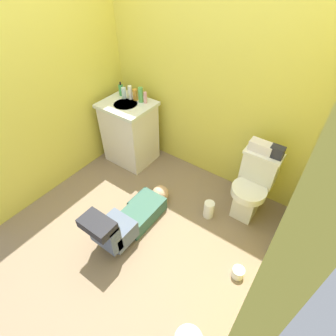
{
  "coord_description": "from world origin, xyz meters",
  "views": [
    {
      "loc": [
        1.22,
        -1.32,
        2.33
      ],
      "look_at": [
        -0.01,
        0.4,
        0.45
      ],
      "focal_mm": 28.53,
      "sensor_mm": 36.0,
      "label": 1
    }
  ],
  "objects": [
    {
      "name": "wall_back",
      "position": [
        0.0,
        1.1,
        1.2
      ],
      "size": [
        2.59,
        0.08,
        2.4
      ],
      "primitive_type": "cube",
      "color": "#DCCE49",
      "rests_on": "ground_plane"
    },
    {
      "name": "tissue_box",
      "position": [
        0.76,
        0.84,
        0.8
      ],
      "size": [
        0.22,
        0.11,
        0.1
      ],
      "primitive_type": "cube",
      "color": "silver",
      "rests_on": "toilet"
    },
    {
      "name": "faucet",
      "position": [
        -0.82,
        0.84,
        0.87
      ],
      "size": [
        0.02,
        0.02,
        0.1
      ],
      "primitive_type": "cylinder",
      "color": "silver",
      "rests_on": "vanity_cabinet"
    },
    {
      "name": "bottle_white",
      "position": [
        -0.86,
        0.81,
        0.9
      ],
      "size": [
        0.05,
        0.05,
        0.16
      ],
      "primitive_type": "cylinder",
      "color": "white",
      "rests_on": "vanity_cabinet"
    },
    {
      "name": "person_plumber",
      "position": [
        -0.06,
        -0.2,
        0.18
      ],
      "size": [
        0.39,
        1.06,
        0.52
      ],
      "color": "#33594C",
      "rests_on": "ground_plane"
    },
    {
      "name": "soap_dispenser",
      "position": [
        -1.01,
        0.82,
        0.89
      ],
      "size": [
        0.06,
        0.06,
        0.17
      ],
      "color": "#40A155",
      "rests_on": "vanity_cabinet"
    },
    {
      "name": "toilet",
      "position": [
        0.81,
        0.75,
        0.37
      ],
      "size": [
        0.36,
        0.46,
        0.75
      ],
      "color": "silver",
      "rests_on": "ground_plane"
    },
    {
      "name": "ground_plane",
      "position": [
        0.0,
        0.0,
        -0.02
      ],
      "size": [
        2.93,
        3.11,
        0.04
      ],
      "primitive_type": "cube",
      "color": "#816B51"
    },
    {
      "name": "bottle_clear",
      "position": [
        -0.93,
        0.78,
        0.89
      ],
      "size": [
        0.05,
        0.05,
        0.13
      ],
      "primitive_type": "cylinder",
      "color": "silver",
      "rests_on": "vanity_cabinet"
    },
    {
      "name": "bottle_green",
      "position": [
        -0.71,
        0.83,
        0.91
      ],
      "size": [
        0.05,
        0.05,
        0.18
      ],
      "primitive_type": "cylinder",
      "color": "#52A252",
      "rests_on": "vanity_cabinet"
    },
    {
      "name": "toiletry_bag",
      "position": [
        0.91,
        0.84,
        0.81
      ],
      "size": [
        0.12,
        0.09,
        0.11
      ],
      "primitive_type": "cube",
      "color": "#26262D",
      "rests_on": "toilet"
    },
    {
      "name": "wall_left",
      "position": [
        -1.25,
        0.0,
        1.2
      ],
      "size": [
        0.08,
        2.11,
        2.4
      ],
      "primitive_type": "cube",
      "color": "#DCCE49",
      "rests_on": "ground_plane"
    },
    {
      "name": "bottle_amber",
      "position": [
        -0.79,
        0.83,
        0.89
      ],
      "size": [
        0.06,
        0.06,
        0.13
      ],
      "primitive_type": "cylinder",
      "color": "orange",
      "rests_on": "vanity_cabinet"
    },
    {
      "name": "paper_towel_roll",
      "position": [
        0.51,
        0.43,
        0.1
      ],
      "size": [
        0.11,
        0.11,
        0.2
      ],
      "primitive_type": "cylinder",
      "color": "white",
      "rests_on": "ground_plane"
    },
    {
      "name": "toilet_paper_roll",
      "position": [
        1.05,
        -0.02,
        0.05
      ],
      "size": [
        0.11,
        0.11,
        0.1
      ],
      "primitive_type": "cylinder",
      "color": "white",
      "rests_on": "ground_plane"
    },
    {
      "name": "vanity_cabinet",
      "position": [
        -0.82,
        0.7,
        0.42
      ],
      "size": [
        0.6,
        0.52,
        0.82
      ],
      "color": "silver",
      "rests_on": "ground_plane"
    },
    {
      "name": "wall_right",
      "position": [
        1.25,
        0.0,
        1.2
      ],
      "size": [
        0.08,
        2.11,
        2.4
      ],
      "primitive_type": "cube",
      "color": "#DCCE49",
      "rests_on": "ground_plane"
    },
    {
      "name": "bottle_pink",
      "position": [
        -0.65,
        0.84,
        0.89
      ],
      "size": [
        0.04,
        0.04,
        0.13
      ],
      "primitive_type": "cylinder",
      "color": "#D3919C",
      "rests_on": "vanity_cabinet"
    }
  ]
}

